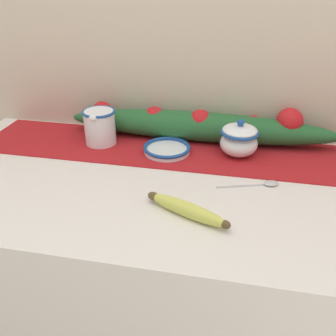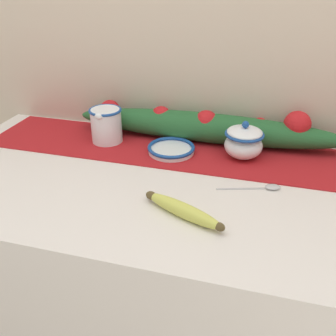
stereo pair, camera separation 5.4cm
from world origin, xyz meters
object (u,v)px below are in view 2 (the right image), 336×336
at_px(sugar_bowl, 244,142).
at_px(small_dish, 171,149).
at_px(banana, 183,210).
at_px(spoon, 268,187).
at_px(cream_pitcher, 106,124).

xyz_separation_m(sugar_bowl, small_dish, (-0.20, -0.02, -0.04)).
relative_size(sugar_bowl, banana, 0.54).
bearing_deg(spoon, cream_pitcher, 145.75).
bearing_deg(small_dish, cream_pitcher, 173.37).
bearing_deg(sugar_bowl, cream_pitcher, 179.80).
distance_m(cream_pitcher, small_dish, 0.22).
bearing_deg(small_dish, spoon, -24.24).
bearing_deg(cream_pitcher, spoon, -17.09).
height_order(cream_pitcher, small_dish, cream_pitcher).
distance_m(small_dish, spoon, 0.31).
bearing_deg(cream_pitcher, banana, -45.27).
relative_size(small_dish, spoon, 0.89).
bearing_deg(sugar_bowl, spoon, -62.31).
distance_m(sugar_bowl, spoon, 0.18).
bearing_deg(small_dish, banana, -70.36).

